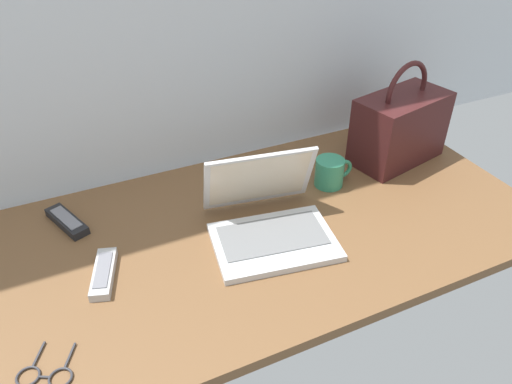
# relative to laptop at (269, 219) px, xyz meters

# --- Properties ---
(desk) EXTENTS (1.60, 0.76, 0.03)m
(desk) POSITION_rel_laptop_xyz_m (-0.04, 0.03, -0.06)
(desk) COLOR brown
(desk) RESTS_ON ground
(laptop) EXTENTS (0.35, 0.34, 0.21)m
(laptop) POSITION_rel_laptop_xyz_m (0.00, 0.00, 0.00)
(laptop) COLOR silver
(laptop) RESTS_ON desk
(coffee_mug) EXTENTS (0.12, 0.09, 0.09)m
(coffee_mug) POSITION_rel_laptop_xyz_m (0.27, 0.13, -0.00)
(coffee_mug) COLOR #338C66
(coffee_mug) RESTS_ON desk
(remote_control_near) EXTENTS (0.10, 0.17, 0.02)m
(remote_control_near) POSITION_rel_laptop_xyz_m (-0.48, 0.26, -0.03)
(remote_control_near) COLOR black
(remote_control_near) RESTS_ON desk
(remote_control_far) EXTENTS (0.09, 0.17, 0.02)m
(remote_control_far) POSITION_rel_laptop_xyz_m (-0.43, 0.02, -0.03)
(remote_control_far) COLOR #B7B7B7
(remote_control_far) RESTS_ON desk
(eyeglasses) EXTENTS (0.13, 0.13, 0.01)m
(eyeglasses) POSITION_rel_laptop_xyz_m (-0.58, -0.21, -0.04)
(eyeglasses) COLOR #333338
(eyeglasses) RESTS_ON desk
(handbag) EXTENTS (0.33, 0.22, 0.33)m
(handbag) POSITION_rel_laptop_xyz_m (0.55, 0.17, 0.07)
(handbag) COLOR #3F1919
(handbag) RESTS_ON desk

